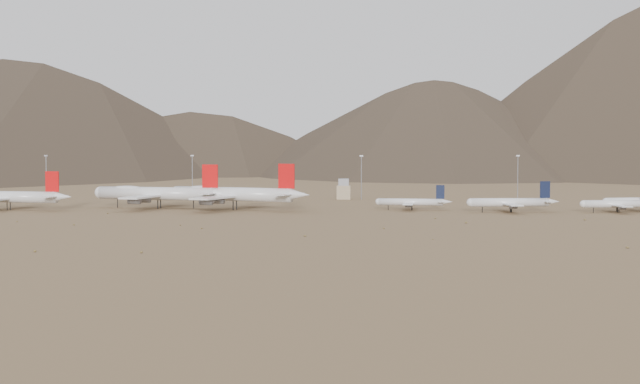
# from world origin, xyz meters

# --- Properties ---
(ground) EXTENTS (3000.00, 3000.00, 0.00)m
(ground) POSITION_xyz_m (0.00, 0.00, 0.00)
(ground) COLOR #8E6D49
(ground) RESTS_ON ground
(mountain_ridge) EXTENTS (4400.00, 1000.00, 300.00)m
(mountain_ridge) POSITION_xyz_m (0.00, 900.00, 150.00)
(mountain_ridge) COLOR #4F3F2F
(mountain_ridge) RESTS_ON ground
(widebody_west) EXTENTS (63.37, 49.45, 18.95)m
(widebody_west) POSITION_xyz_m (-129.61, 21.96, 6.53)
(widebody_west) COLOR silver
(widebody_west) RESTS_ON ground
(widebody_centre) EXTENTS (73.17, 57.39, 22.01)m
(widebody_centre) POSITION_xyz_m (-59.62, 37.03, 7.59)
(widebody_centre) COLOR silver
(widebody_centre) RESTS_ON ground
(widebody_east) EXTENTS (72.59, 58.08, 22.67)m
(widebody_east) POSITION_xyz_m (-20.66, 29.90, 7.82)
(widebody_east) COLOR silver
(widebody_east) RESTS_ON ground
(narrowbody_a) EXTENTS (37.13, 26.82, 12.26)m
(narrowbody_a) POSITION_xyz_m (66.20, 33.38, 3.98)
(narrowbody_a) COLOR silver
(narrowbody_a) RESTS_ON ground
(narrowbody_b) EXTENTS (44.00, 31.90, 14.56)m
(narrowbody_b) POSITION_xyz_m (111.90, 22.00, 4.72)
(narrowbody_b) COLOR silver
(narrowbody_b) RESTS_ON ground
(narrowbody_c) EXTENTS (38.44, 27.88, 12.72)m
(narrowbody_c) POSITION_xyz_m (161.59, 23.55, 4.13)
(narrowbody_c) COLOR silver
(narrowbody_c) RESTS_ON ground
(control_tower) EXTENTS (8.00, 8.00, 12.00)m
(control_tower) POSITION_xyz_m (30.00, 120.00, 5.32)
(control_tower) COLOR tan
(control_tower) RESTS_ON ground
(mast_far_west) EXTENTS (2.00, 0.60, 25.70)m
(mast_far_west) POSITION_xyz_m (-145.59, 116.49, 14.20)
(mast_far_west) COLOR gray
(mast_far_west) RESTS_ON ground
(mast_west) EXTENTS (2.00, 0.60, 25.70)m
(mast_west) POSITION_xyz_m (-60.15, 125.03, 14.20)
(mast_west) COLOR gray
(mast_west) RESTS_ON ground
(mast_centre) EXTENTS (2.00, 0.60, 25.70)m
(mast_centre) POSITION_xyz_m (40.28, 117.82, 14.20)
(mast_centre) COLOR gray
(mast_centre) RESTS_ON ground
(mast_east) EXTENTS (2.00, 0.60, 25.70)m
(mast_east) POSITION_xyz_m (132.04, 131.49, 14.20)
(mast_east) COLOR gray
(mast_east) RESTS_ON ground
(desert_scrub) EXTENTS (389.55, 182.29, 0.89)m
(desert_scrub) POSITION_xyz_m (-31.30, -89.40, 0.31)
(desert_scrub) COLOR olive
(desert_scrub) RESTS_ON ground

